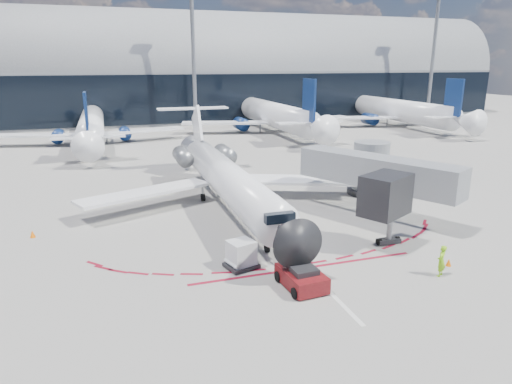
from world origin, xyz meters
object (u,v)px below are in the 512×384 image
object	(u,v)px
regional_jet	(224,176)
pushback_tug	(302,278)
uld_container	(241,255)
ramp_worker	(441,261)

from	to	relation	value
regional_jet	pushback_tug	distance (m)	15.93
regional_jet	uld_container	distance (m)	12.80
pushback_tug	uld_container	world-z (taller)	uld_container
pushback_tug	ramp_worker	xyz separation A→B (m)	(7.98, -1.24, 0.38)
uld_container	regional_jet	bearing A→B (deg)	63.97
regional_jet	ramp_worker	distance (m)	18.97
regional_jet	pushback_tug	xyz separation A→B (m)	(0.22, -15.80, -1.95)
ramp_worker	uld_container	distance (m)	11.32
regional_jet	uld_container	bearing A→B (deg)	-99.90
regional_jet	uld_container	world-z (taller)	regional_jet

